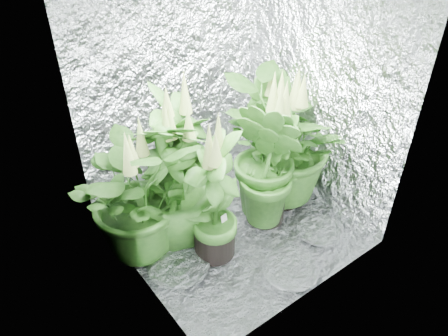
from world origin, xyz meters
name	(u,v)px	position (x,y,z in m)	size (l,w,h in m)	color
ground	(232,226)	(0.00, 0.00, 0.00)	(1.60, 1.60, 0.00)	silver
walls	(234,113)	(0.00, 0.00, 1.00)	(1.62, 1.62, 2.00)	silver
plant_a	(139,194)	(-0.64, 0.21, 0.50)	(1.03, 1.03, 1.06)	black
plant_b	(179,157)	(-0.23, 0.35, 0.56)	(0.81, 0.81, 1.19)	black
plant_c	(276,135)	(0.64, 0.24, 0.49)	(0.71, 0.71, 1.04)	black
plant_d	(173,183)	(-0.40, 0.16, 0.51)	(0.79, 0.79, 1.11)	black
plant_e	(287,145)	(0.53, 0.01, 0.54)	(1.09, 1.09, 1.15)	black
plant_f	(214,199)	(-0.26, -0.13, 0.50)	(0.73, 0.73, 1.09)	black
plant_g	(269,163)	(0.27, -0.07, 0.53)	(0.65, 0.65, 1.15)	black
circulation_fan	(278,175)	(0.62, 0.15, 0.14)	(0.15, 0.28, 0.33)	black
plant_label	(224,220)	(-0.20, -0.17, 0.30)	(0.05, 0.01, 0.08)	white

